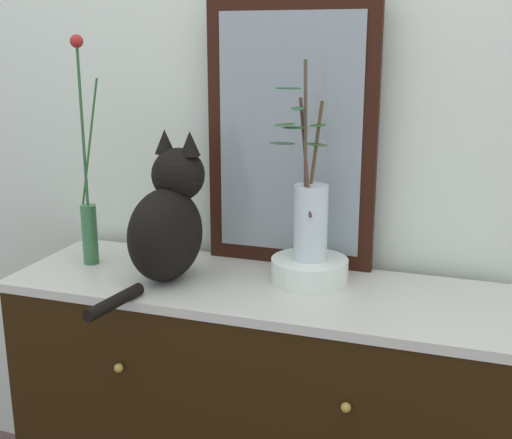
{
  "coord_description": "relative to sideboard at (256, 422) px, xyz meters",
  "views": [
    {
      "loc": [
        0.54,
        -1.59,
        1.47
      ],
      "look_at": [
        0.0,
        0.0,
        1.02
      ],
      "focal_mm": 46.55,
      "sensor_mm": 36.0,
      "label": 1
    }
  ],
  "objects": [
    {
      "name": "mirror_leaning",
      "position": [
        0.03,
        0.2,
        0.8
      ],
      "size": [
        0.49,
        0.03,
        0.76
      ],
      "color": "black",
      "rests_on": "sideboard"
    },
    {
      "name": "vase_glass_clear",
      "position": [
        0.13,
        0.07,
        0.61
      ],
      "size": [
        0.16,
        0.16,
        0.52
      ],
      "color": "silver",
      "rests_on": "bowl_porcelain"
    },
    {
      "name": "bowl_porcelain",
      "position": [
        0.13,
        0.07,
        0.45
      ],
      "size": [
        0.21,
        0.21,
        0.06
      ],
      "primitive_type": "cylinder",
      "color": "white",
      "rests_on": "sideboard"
    },
    {
      "name": "sideboard",
      "position": [
        0.0,
        0.0,
        0.0
      ],
      "size": [
        1.35,
        0.46,
        0.84
      ],
      "color": "black",
      "rests_on": "ground_plane"
    },
    {
      "name": "cat_sitting",
      "position": [
        -0.24,
        -0.03,
        0.58
      ],
      "size": [
        0.21,
        0.47,
        0.4
      ],
      "color": "black",
      "rests_on": "sideboard"
    },
    {
      "name": "wall_back",
      "position": [
        0.0,
        0.3,
        0.88
      ],
      "size": [
        4.4,
        0.08,
        2.6
      ],
      "primitive_type": "cube",
      "color": "silver",
      "rests_on": "ground_plane"
    },
    {
      "name": "vase_slim_green",
      "position": [
        -0.51,
        0.01,
        0.59
      ],
      "size": [
        0.08,
        0.05,
        0.65
      ],
      "color": "#366A3F",
      "rests_on": "sideboard"
    }
  ]
}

